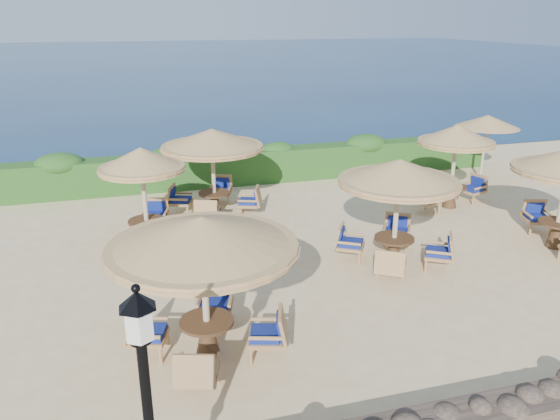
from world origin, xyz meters
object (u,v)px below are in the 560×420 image
object	(u,v)px
extra_parasol	(487,122)
cafe_set_0	(203,257)
cafe_set_3	(143,177)
cafe_set_4	(213,154)
cafe_set_1	(398,193)
cafe_set_5	(455,149)

from	to	relation	value
extra_parasol	cafe_set_0	bearing A→B (deg)	-143.96
cafe_set_3	cafe_set_4	size ratio (longest dim) A/B	0.94
cafe_set_1	extra_parasol	bearing A→B (deg)	41.56
cafe_set_0	cafe_set_3	xyz separation A→B (m)	(-0.77, 5.43, -0.06)
extra_parasol	cafe_set_5	world-z (taller)	cafe_set_5
cafe_set_4	cafe_set_1	bearing A→B (deg)	-52.68
cafe_set_1	cafe_set_4	distance (m)	5.97
cafe_set_0	cafe_set_4	size ratio (longest dim) A/B	1.08
extra_parasol	cafe_set_0	size ratio (longest dim) A/B	0.73
cafe_set_0	cafe_set_4	distance (m)	7.44
extra_parasol	cafe_set_0	xyz separation A→B (m)	(-11.50, -8.37, -0.24)
extra_parasol	cafe_set_3	world-z (taller)	cafe_set_3
extra_parasol	cafe_set_4	distance (m)	10.22
cafe_set_3	cafe_set_5	size ratio (longest dim) A/B	1.00
cafe_set_3	cafe_set_5	bearing A→B (deg)	2.99
cafe_set_4	cafe_set_5	world-z (taller)	same
cafe_set_3	cafe_set_4	bearing A→B (deg)	41.81
cafe_set_4	cafe_set_5	bearing A→B (deg)	-10.79
cafe_set_1	cafe_set_5	distance (m)	4.98
cafe_set_1	cafe_set_5	size ratio (longest dim) A/B	1.00
cafe_set_3	cafe_set_5	distance (m)	9.43
cafe_set_4	cafe_set_5	size ratio (longest dim) A/B	1.06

